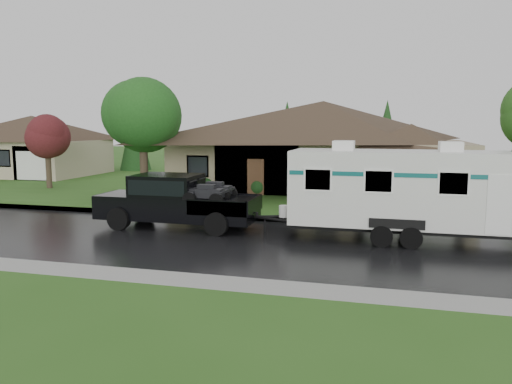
{
  "coord_description": "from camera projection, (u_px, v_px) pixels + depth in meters",
  "views": [
    {
      "loc": [
        6.19,
        -18.91,
        4.23
      ],
      "look_at": [
        0.64,
        2.0,
        1.3
      ],
      "focal_mm": 35.0,
      "sensor_mm": 36.0,
      "label": 1
    }
  ],
  "objects": [
    {
      "name": "ground",
      "position": [
        228.0,
        229.0,
        20.25
      ],
      "size": [
        140.0,
        140.0,
        0.0
      ],
      "primitive_type": "plane",
      "color": "#2D591B",
      "rests_on": "ground"
    },
    {
      "name": "road",
      "position": [
        211.0,
        240.0,
        18.33
      ],
      "size": [
        140.0,
        8.0,
        0.01
      ],
      "primitive_type": "cube",
      "color": "black",
      "rests_on": "ground"
    },
    {
      "name": "curb",
      "position": [
        244.0,
        218.0,
        22.39
      ],
      "size": [
        140.0,
        0.5,
        0.15
      ],
      "primitive_type": "cube",
      "color": "gray",
      "rests_on": "ground"
    },
    {
      "name": "lawn",
      "position": [
        295.0,
        185.0,
        34.6
      ],
      "size": [
        140.0,
        26.0,
        0.15
      ],
      "primitive_type": "cube",
      "color": "#2D591B",
      "rests_on": "ground"
    },
    {
      "name": "house_main",
      "position": [
        327.0,
        134.0,
        32.44
      ],
      "size": [
        19.44,
        10.8,
        6.9
      ],
      "color": "gray",
      "rests_on": "lawn"
    },
    {
      "name": "house_far",
      "position": [
        34.0,
        140.0,
        40.57
      ],
      "size": [
        10.8,
        8.64,
        5.8
      ],
      "color": "tan",
      "rests_on": "lawn"
    },
    {
      "name": "tree_left_green",
      "position": [
        142.0,
        113.0,
        26.95
      ],
      "size": [
        4.1,
        4.1,
        6.78
      ],
      "color": "#382B1E",
      "rests_on": "lawn"
    },
    {
      "name": "tree_red",
      "position": [
        47.0,
        137.0,
        31.88
      ],
      "size": [
        2.85,
        2.85,
        4.71
      ],
      "color": "#382B1E",
      "rests_on": "lawn"
    },
    {
      "name": "shrub_row",
      "position": [
        312.0,
        188.0,
        28.56
      ],
      "size": [
        13.6,
        1.0,
        1.0
      ],
      "color": "#143814",
      "rests_on": "lawn"
    },
    {
      "name": "pickup_truck",
      "position": [
        174.0,
        199.0,
        20.53
      ],
      "size": [
        6.57,
        2.5,
        2.19
      ],
      "color": "black",
      "rests_on": "ground"
    },
    {
      "name": "travel_trailer",
      "position": [
        397.0,
        188.0,
        18.19
      ],
      "size": [
        8.1,
        2.85,
        3.64
      ],
      "color": "silver",
      "rests_on": "ground"
    }
  ]
}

